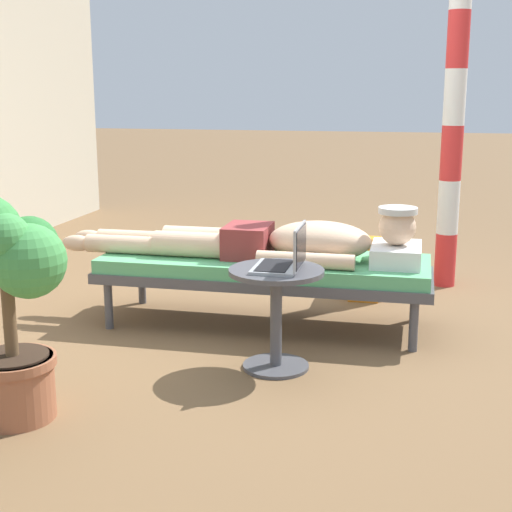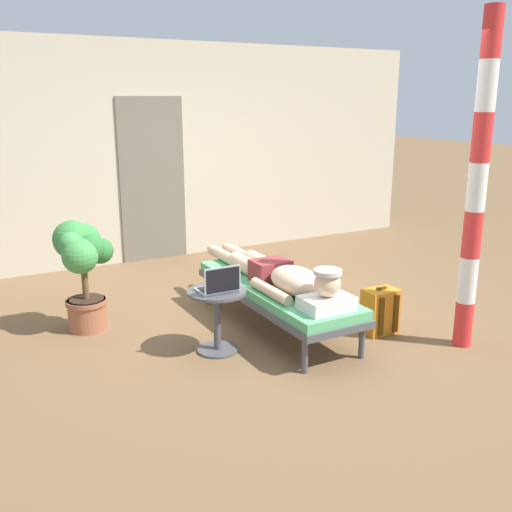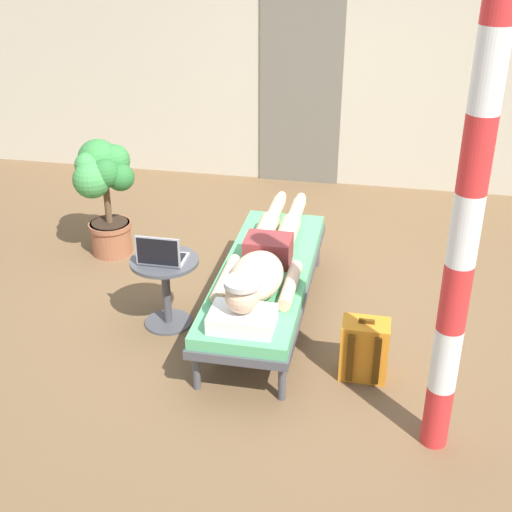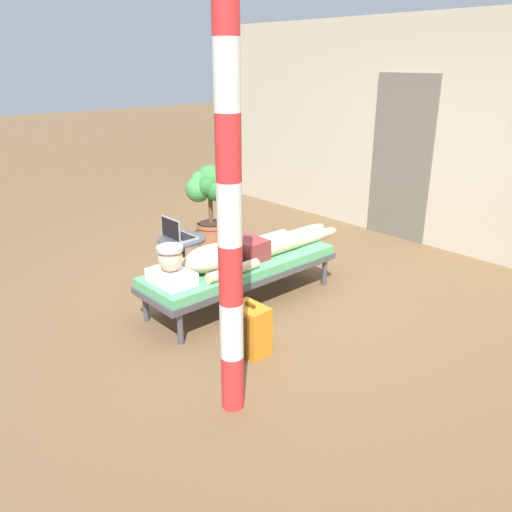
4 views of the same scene
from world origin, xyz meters
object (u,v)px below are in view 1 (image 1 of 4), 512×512
porch_post (455,97)px  lounge_chair (264,269)px  side_table (276,301)px  backpack (365,269)px  laptop (287,258)px  person_reclining (281,242)px  potted_plant (5,276)px

porch_post → lounge_chair: bearing=137.4°
side_table → backpack: side_table is taller
side_table → laptop: 0.23m
person_reclining → potted_plant: bearing=149.6°
side_table → lounge_chair: bearing=16.9°
potted_plant → backpack: bearing=-30.5°
side_table → potted_plant: bearing=130.0°
lounge_chair → backpack: (0.75, -0.54, -0.15)m
lounge_chair → potted_plant: size_ratio=1.99×
side_table → porch_post: (1.86, -0.88, 0.98)m
backpack → potted_plant: size_ratio=0.43×
lounge_chair → backpack: backpack is taller
lounge_chair → laptop: (-0.68, -0.26, 0.24)m
porch_post → person_reclining: bearing=140.1°
side_table → porch_post: bearing=-25.4°
side_table → potted_plant: (-0.83, 0.99, 0.28)m
side_table → laptop: laptop is taller
lounge_chair → person_reclining: 0.20m
backpack → side_table: bearing=166.7°
side_table → laptop: (0.00, -0.05, 0.23)m
person_reclining → backpack: (0.75, -0.44, -0.32)m
laptop → person_reclining: bearing=13.0°
lounge_chair → backpack: size_ratio=4.66×
lounge_chair → person_reclining: person_reclining is taller
backpack → lounge_chair: bearing=143.9°
porch_post → potted_plant: bearing=145.2°
laptop → side_table: bearing=90.0°
backpack → porch_post: 1.34m
lounge_chair → porch_post: porch_post is taller
lounge_chair → person_reclining: bearing=-90.0°
side_table → potted_plant: size_ratio=0.53×
person_reclining → backpack: 0.93m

